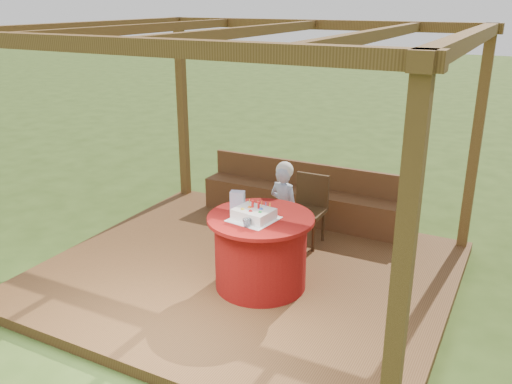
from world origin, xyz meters
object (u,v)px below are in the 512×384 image
table (261,251)px  gift_bag (238,201)px  bench (304,202)px  elderly_woman (284,207)px  chair (309,206)px  drinking_glass (247,223)px  birthday_cake (254,214)px

table → gift_bag: gift_bag is taller
bench → table: 1.99m
bench → elderly_woman: 1.13m
table → chair: (0.02, 1.31, 0.08)m
chair → drinking_glass: (-0.01, -1.62, 0.36)m
birthday_cake → gift_bag: (-0.28, 0.15, 0.05)m
bench → elderly_woman: size_ratio=2.59×
bench → elderly_woman: elderly_woman is taller
birthday_cake → drinking_glass: birthday_cake is taller
bench → chair: chair is taller
bench → birthday_cake: size_ratio=6.02×
elderly_woman → bench: bearing=99.2°
chair → elderly_woman: (-0.16, -0.41, 0.10)m
bench → gift_bag: bearing=-89.8°
chair → birthday_cake: size_ratio=1.77×
chair → drinking_glass: size_ratio=9.72×
table → chair: 1.31m
birthday_cake → drinking_glass: 0.21m
chair → drinking_glass: bearing=-90.5°
chair → elderly_woman: elderly_woman is taller
table → elderly_woman: elderly_woman is taller
birthday_cake → bench: bearing=97.8°
chair → gift_bag: size_ratio=4.10×
bench → elderly_woman: bearing=-80.8°
chair → bench: bearing=116.9°
table → drinking_glass: 0.54m
elderly_woman → drinking_glass: (0.14, -1.21, 0.26)m
gift_bag → bench: bearing=72.6°
chair → table: bearing=-90.7°
bench → table: table is taller
gift_bag → table: bearing=-27.0°
elderly_woman → birthday_cake: elderly_woman is taller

